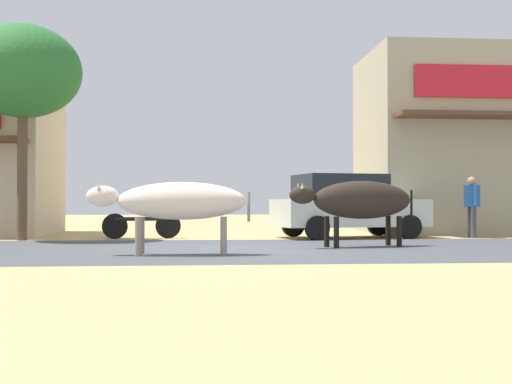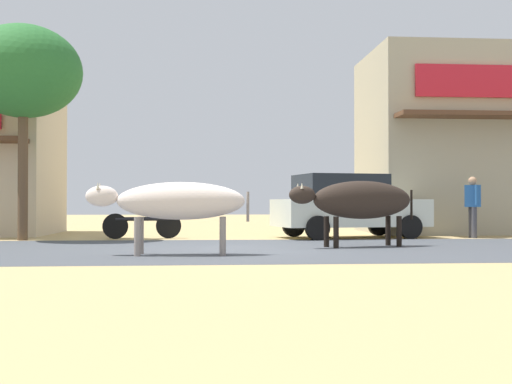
# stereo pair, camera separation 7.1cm
# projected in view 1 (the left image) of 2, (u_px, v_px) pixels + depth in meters

# --- Properties ---
(ground) EXTENTS (80.00, 80.00, 0.00)m
(ground) POSITION_uv_depth(u_px,v_px,m) (237.00, 249.00, 13.14)
(ground) COLOR tan
(asphalt_road) EXTENTS (72.00, 6.69, 0.00)m
(asphalt_road) POSITION_uv_depth(u_px,v_px,m) (237.00, 249.00, 13.14)
(asphalt_road) COLOR #464A50
(asphalt_road) RESTS_ON ground
(storefront_right_club) EXTENTS (7.47, 4.99, 5.49)m
(storefront_right_club) POSITION_uv_depth(u_px,v_px,m) (487.00, 143.00, 20.83)
(storefront_right_club) COLOR #ADA488
(storefront_right_club) RESTS_ON ground
(roadside_tree) EXTENTS (2.82, 2.82, 5.24)m
(roadside_tree) POSITION_uv_depth(u_px,v_px,m) (23.00, 72.00, 16.37)
(roadside_tree) COLOR brown
(roadside_tree) RESTS_ON ground
(parked_hatchback_car) EXTENTS (4.10, 2.52, 1.64)m
(parked_hatchback_car) POSITION_uv_depth(u_px,v_px,m) (346.00, 205.00, 17.51)
(parked_hatchback_car) COLOR silver
(parked_hatchback_car) RESTS_ON ground
(parked_motorcycle) EXTENTS (1.97, 0.34, 1.07)m
(parked_motorcycle) POSITION_uv_depth(u_px,v_px,m) (143.00, 220.00, 17.07)
(parked_motorcycle) COLOR black
(parked_motorcycle) RESTS_ON ground
(cow_near_brown) EXTENTS (2.83, 0.76, 1.27)m
(cow_near_brown) POSITION_uv_depth(u_px,v_px,m) (178.00, 202.00, 11.67)
(cow_near_brown) COLOR silver
(cow_near_brown) RESTS_ON ground
(cow_far_dark) EXTENTS (2.79, 1.19, 1.36)m
(cow_far_dark) POSITION_uv_depth(u_px,v_px,m) (360.00, 201.00, 13.85)
(cow_far_dark) COLOR #2C231C
(cow_far_dark) RESTS_ON ground
(pedestrian_by_shop) EXTENTS (0.47, 0.61, 1.59)m
(pedestrian_by_shop) POSITION_uv_depth(u_px,v_px,m) (472.00, 202.00, 17.47)
(pedestrian_by_shop) COLOR #3F3F47
(pedestrian_by_shop) RESTS_ON ground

